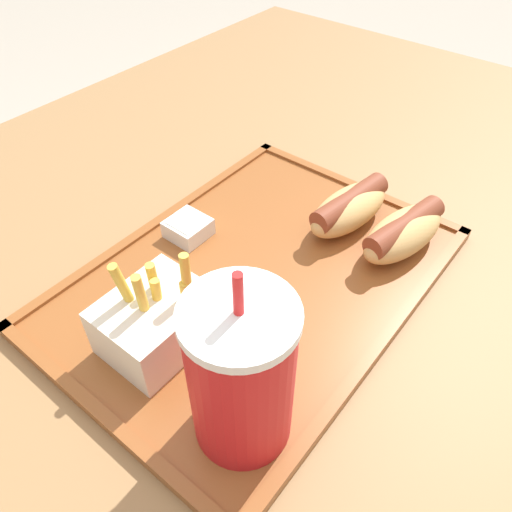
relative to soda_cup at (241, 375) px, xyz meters
The scene contains 7 objects.
dining_table 0.49m from the soda_cup, 150.47° to the right, with size 1.49×1.12×0.76m.
food_tray 0.19m from the soda_cup, 144.99° to the right, with size 0.44×0.31×0.01m.
soda_cup is the anchor object (origin of this frame).
hot_dog_far 0.29m from the soda_cup, behind, with size 0.13×0.08×0.05m.
hot_dog_near 0.29m from the soda_cup, 166.28° to the right, with size 0.13×0.07×0.05m.
fries_carton 0.13m from the soda_cup, 98.23° to the right, with size 0.10×0.08×0.11m.
sauce_cup_mayo 0.26m from the soda_cup, 125.39° to the right, with size 0.05×0.05×0.02m.
Camera 1 is at (0.31, 0.22, 1.16)m, focal length 35.00 mm.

